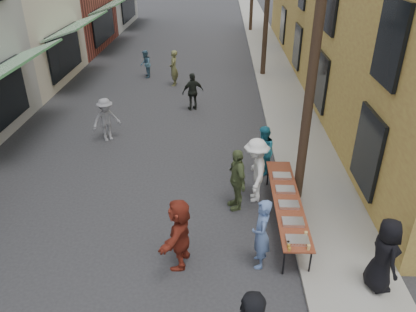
# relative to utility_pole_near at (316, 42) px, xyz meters

# --- Properties ---
(ground) EXTENTS (120.00, 120.00, 0.00)m
(ground) POSITION_rel_utility_pole_near_xyz_m (-4.30, -3.00, -4.50)
(ground) COLOR #28282B
(ground) RESTS_ON ground
(sidewalk) EXTENTS (2.20, 60.00, 0.10)m
(sidewalk) POSITION_rel_utility_pole_near_xyz_m (0.70, 12.00, -4.45)
(sidewalk) COLOR gray
(sidewalk) RESTS_ON ground
(utility_pole_near) EXTENTS (0.26, 0.26, 9.00)m
(utility_pole_near) POSITION_rel_utility_pole_near_xyz_m (0.00, 0.00, 0.00)
(utility_pole_near) COLOR #2D2116
(utility_pole_near) RESTS_ON ground
(serving_table) EXTENTS (0.70, 4.00, 0.75)m
(serving_table) POSITION_rel_utility_pole_near_xyz_m (-0.50, -1.15, -3.79)
(serving_table) COLOR brown
(serving_table) RESTS_ON ground
(catering_tray_sausage) EXTENTS (0.50, 0.33, 0.08)m
(catering_tray_sausage) POSITION_rel_utility_pole_near_xyz_m (-0.50, -2.80, -3.71)
(catering_tray_sausage) COLOR maroon
(catering_tray_sausage) RESTS_ON serving_table
(catering_tray_foil_b) EXTENTS (0.50, 0.33, 0.08)m
(catering_tray_foil_b) POSITION_rel_utility_pole_near_xyz_m (-0.50, -2.15, -3.71)
(catering_tray_foil_b) COLOR #B2B2B7
(catering_tray_foil_b) RESTS_ON serving_table
(catering_tray_buns) EXTENTS (0.50, 0.33, 0.08)m
(catering_tray_buns) POSITION_rel_utility_pole_near_xyz_m (-0.50, -1.45, -3.71)
(catering_tray_buns) COLOR tan
(catering_tray_buns) RESTS_ON serving_table
(catering_tray_foil_d) EXTENTS (0.50, 0.33, 0.08)m
(catering_tray_foil_d) POSITION_rel_utility_pole_near_xyz_m (-0.50, -0.75, -3.71)
(catering_tray_foil_d) COLOR #B2B2B7
(catering_tray_foil_d) RESTS_ON serving_table
(catering_tray_buns_end) EXTENTS (0.50, 0.33, 0.08)m
(catering_tray_buns_end) POSITION_rel_utility_pole_near_xyz_m (-0.50, -0.05, -3.71)
(catering_tray_buns_end) COLOR tan
(catering_tray_buns_end) RESTS_ON serving_table
(condiment_jar_a) EXTENTS (0.07, 0.07, 0.08)m
(condiment_jar_a) POSITION_rel_utility_pole_near_xyz_m (-0.72, -3.10, -3.71)
(condiment_jar_a) COLOR #A57F26
(condiment_jar_a) RESTS_ON serving_table
(condiment_jar_b) EXTENTS (0.07, 0.07, 0.08)m
(condiment_jar_b) POSITION_rel_utility_pole_near_xyz_m (-0.72, -3.00, -3.71)
(condiment_jar_b) COLOR #A57F26
(condiment_jar_b) RESTS_ON serving_table
(condiment_jar_c) EXTENTS (0.07, 0.07, 0.08)m
(condiment_jar_c) POSITION_rel_utility_pole_near_xyz_m (-0.72, -2.90, -3.71)
(condiment_jar_c) COLOR #A57F26
(condiment_jar_c) RESTS_ON serving_table
(cup_stack) EXTENTS (0.08, 0.08, 0.12)m
(cup_stack) POSITION_rel_utility_pole_near_xyz_m (-0.30, -3.05, -3.69)
(cup_stack) COLOR tan
(cup_stack) RESTS_ON serving_table
(guest_front_b) EXTENTS (0.42, 0.64, 1.75)m
(guest_front_b) POSITION_rel_utility_pole_near_xyz_m (-1.30, -2.71, -3.63)
(guest_front_b) COLOR #5671A7
(guest_front_b) RESTS_ON ground
(guest_front_c) EXTENTS (0.64, 0.81, 1.62)m
(guest_front_c) POSITION_rel_utility_pole_near_xyz_m (-0.90, 1.43, -3.69)
(guest_front_c) COLOR teal
(guest_front_c) RESTS_ON ground
(guest_front_d) EXTENTS (0.74, 1.26, 1.92)m
(guest_front_d) POSITION_rel_utility_pole_near_xyz_m (-1.25, -0.05, -3.54)
(guest_front_d) COLOR white
(guest_front_d) RESTS_ON ground
(guest_front_e) EXTENTS (0.73, 1.14, 1.81)m
(guest_front_e) POSITION_rel_utility_pole_near_xyz_m (-1.78, -0.45, -3.60)
(guest_front_e) COLOR #546339
(guest_front_e) RESTS_ON ground
(guest_queue_back) EXTENTS (0.80, 1.67, 1.73)m
(guest_queue_back) POSITION_rel_utility_pole_near_xyz_m (-3.13, -2.74, -3.63)
(guest_queue_back) COLOR maroon
(guest_queue_back) RESTS_ON ground
(server) EXTENTS (0.66, 0.91, 1.73)m
(server) POSITION_rel_utility_pole_near_xyz_m (1.15, -3.41, -3.54)
(server) COLOR black
(server) RESTS_ON sidewalk
(passerby_left) EXTENTS (1.21, 1.10, 1.63)m
(passerby_left) POSITION_rel_utility_pole_near_xyz_m (-6.45, 3.69, -3.69)
(passerby_left) COLOR gray
(passerby_left) RESTS_ON ground
(passerby_mid) EXTENTS (1.04, 0.77, 1.64)m
(passerby_mid) POSITION_rel_utility_pole_near_xyz_m (-3.48, 6.82, -3.68)
(passerby_mid) COLOR black
(passerby_mid) RESTS_ON ground
(passerby_right) EXTENTS (0.43, 0.65, 1.78)m
(passerby_right) POSITION_rel_utility_pole_near_xyz_m (-4.68, 10.15, -3.61)
(passerby_right) COLOR olive
(passerby_right) RESTS_ON ground
(passerby_far) EXTENTS (0.62, 0.76, 1.45)m
(passerby_far) POSITION_rel_utility_pole_near_xyz_m (-6.34, 11.40, -3.77)
(passerby_far) COLOR #466E88
(passerby_far) RESTS_ON ground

